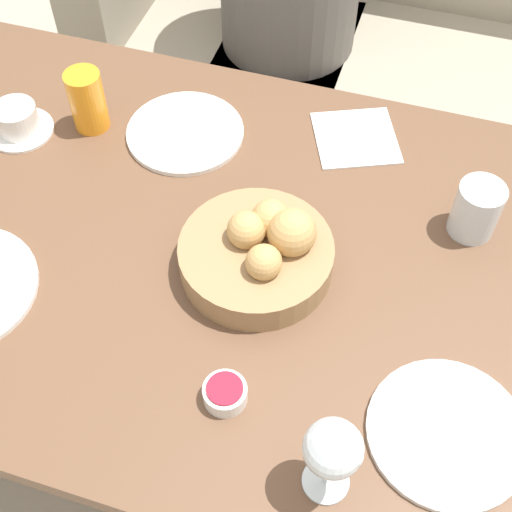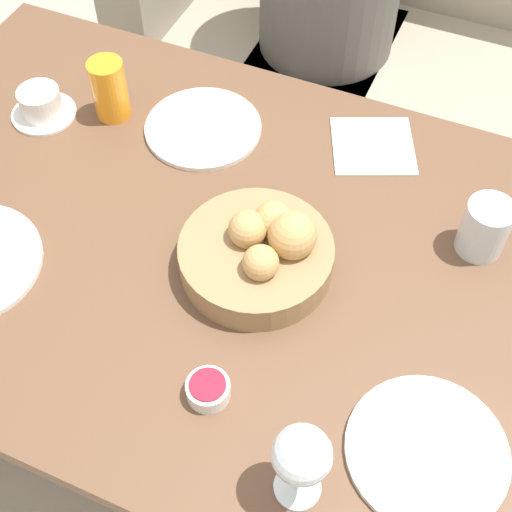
{
  "view_description": "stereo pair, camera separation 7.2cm",
  "coord_description": "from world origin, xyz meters",
  "px_view_note": "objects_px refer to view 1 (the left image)",
  "views": [
    {
      "loc": [
        0.24,
        -0.67,
        1.65
      ],
      "look_at": [
        0.04,
        -0.02,
        0.73
      ],
      "focal_mm": 50.0,
      "sensor_mm": 36.0,
      "label": 1
    },
    {
      "loc": [
        0.31,
        -0.64,
        1.65
      ],
      "look_at": [
        0.04,
        -0.02,
        0.73
      ],
      "focal_mm": 50.0,
      "sensor_mm": 36.0,
      "label": 2
    }
  ],
  "objects_px": {
    "plate_far_center": "(185,132)",
    "coffee_cup": "(18,121)",
    "wine_glass": "(333,450)",
    "jam_bowl_berry": "(225,393)",
    "couch": "(419,64)",
    "seated_person": "(288,22)",
    "napkin": "(356,138)",
    "juice_glass": "(87,100)",
    "plate_near_right": "(447,433)",
    "bread_basket": "(260,251)",
    "water_tumbler": "(476,210)"
  },
  "relations": [
    {
      "from": "plate_far_center",
      "to": "coffee_cup",
      "type": "height_order",
      "value": "coffee_cup"
    },
    {
      "from": "wine_glass",
      "to": "jam_bowl_berry",
      "type": "relative_size",
      "value": 2.43
    },
    {
      "from": "couch",
      "to": "seated_person",
      "type": "distance_m",
      "value": 0.43
    },
    {
      "from": "coffee_cup",
      "to": "napkin",
      "type": "bearing_deg",
      "value": 15.39
    },
    {
      "from": "seated_person",
      "to": "wine_glass",
      "type": "height_order",
      "value": "seated_person"
    },
    {
      "from": "plate_far_center",
      "to": "coffee_cup",
      "type": "bearing_deg",
      "value": -164.4
    },
    {
      "from": "juice_glass",
      "to": "coffee_cup",
      "type": "height_order",
      "value": "juice_glass"
    },
    {
      "from": "jam_bowl_berry",
      "to": "napkin",
      "type": "bearing_deg",
      "value": 83.65
    },
    {
      "from": "couch",
      "to": "seated_person",
      "type": "bearing_deg",
      "value": -156.76
    },
    {
      "from": "plate_near_right",
      "to": "plate_far_center",
      "type": "bearing_deg",
      "value": 141.03
    },
    {
      "from": "bread_basket",
      "to": "napkin",
      "type": "height_order",
      "value": "bread_basket"
    },
    {
      "from": "juice_glass",
      "to": "water_tumbler",
      "type": "distance_m",
      "value": 0.72
    },
    {
      "from": "plate_near_right",
      "to": "bread_basket",
      "type": "bearing_deg",
      "value": 149.01
    },
    {
      "from": "seated_person",
      "to": "wine_glass",
      "type": "xyz_separation_m",
      "value": [
        0.4,
        -1.26,
        0.33
      ]
    },
    {
      "from": "seated_person",
      "to": "napkin",
      "type": "distance_m",
      "value": 0.71
    },
    {
      "from": "couch",
      "to": "seated_person",
      "type": "height_order",
      "value": "seated_person"
    },
    {
      "from": "seated_person",
      "to": "wine_glass",
      "type": "relative_size",
      "value": 7.45
    },
    {
      "from": "water_tumbler",
      "to": "bread_basket",
      "type": "bearing_deg",
      "value": -150.39
    },
    {
      "from": "plate_near_right",
      "to": "couch",
      "type": "bearing_deg",
      "value": 98.04
    },
    {
      "from": "couch",
      "to": "wine_glass",
      "type": "xyz_separation_m",
      "value": [
        0.04,
        -1.41,
        0.5
      ]
    },
    {
      "from": "seated_person",
      "to": "jam_bowl_berry",
      "type": "bearing_deg",
      "value": -79.01
    },
    {
      "from": "plate_near_right",
      "to": "water_tumbler",
      "type": "distance_m",
      "value": 0.38
    },
    {
      "from": "seated_person",
      "to": "juice_glass",
      "type": "bearing_deg",
      "value": -105.13
    },
    {
      "from": "wine_glass",
      "to": "plate_far_center",
      "type": "bearing_deg",
      "value": 126.1
    },
    {
      "from": "couch",
      "to": "juice_glass",
      "type": "xyz_separation_m",
      "value": [
        -0.55,
        -0.87,
        0.45
      ]
    },
    {
      "from": "bread_basket",
      "to": "water_tumbler",
      "type": "height_order",
      "value": "bread_basket"
    },
    {
      "from": "water_tumbler",
      "to": "coffee_cup",
      "type": "distance_m",
      "value": 0.84
    },
    {
      "from": "bread_basket",
      "to": "plate_far_center",
      "type": "relative_size",
      "value": 1.12
    },
    {
      "from": "bread_basket",
      "to": "wine_glass",
      "type": "bearing_deg",
      "value": -59.19
    },
    {
      "from": "juice_glass",
      "to": "coffee_cup",
      "type": "bearing_deg",
      "value": -155.05
    },
    {
      "from": "plate_near_right",
      "to": "water_tumbler",
      "type": "height_order",
      "value": "water_tumbler"
    },
    {
      "from": "bread_basket",
      "to": "juice_glass",
      "type": "bearing_deg",
      "value": 150.91
    },
    {
      "from": "plate_far_center",
      "to": "water_tumbler",
      "type": "relative_size",
      "value": 2.23
    },
    {
      "from": "coffee_cup",
      "to": "jam_bowl_berry",
      "type": "distance_m",
      "value": 0.68
    },
    {
      "from": "couch",
      "to": "bread_basket",
      "type": "relative_size",
      "value": 7.37
    },
    {
      "from": "seated_person",
      "to": "plate_far_center",
      "type": "distance_m",
      "value": 0.73
    },
    {
      "from": "seated_person",
      "to": "plate_near_right",
      "type": "distance_m",
      "value": 1.29
    },
    {
      "from": "bread_basket",
      "to": "water_tumbler",
      "type": "xyz_separation_m",
      "value": [
        0.32,
        0.18,
        0.01
      ]
    },
    {
      "from": "bread_basket",
      "to": "plate_near_right",
      "type": "height_order",
      "value": "bread_basket"
    },
    {
      "from": "wine_glass",
      "to": "jam_bowl_berry",
      "type": "height_order",
      "value": "wine_glass"
    },
    {
      "from": "wine_glass",
      "to": "seated_person",
      "type": "bearing_deg",
      "value": 107.48
    },
    {
      "from": "plate_far_center",
      "to": "coffee_cup",
      "type": "relative_size",
      "value": 1.78
    },
    {
      "from": "bread_basket",
      "to": "juice_glass",
      "type": "height_order",
      "value": "juice_glass"
    },
    {
      "from": "couch",
      "to": "seated_person",
      "type": "relative_size",
      "value": 1.58
    },
    {
      "from": "plate_near_right",
      "to": "jam_bowl_berry",
      "type": "distance_m",
      "value": 0.31
    },
    {
      "from": "couch",
      "to": "bread_basket",
      "type": "xyz_separation_m",
      "value": [
        -0.15,
        -1.1,
        0.43
      ]
    },
    {
      "from": "bread_basket",
      "to": "juice_glass",
      "type": "xyz_separation_m",
      "value": [
        -0.4,
        0.22,
        0.02
      ]
    },
    {
      "from": "water_tumbler",
      "to": "napkin",
      "type": "xyz_separation_m",
      "value": [
        -0.23,
        0.16,
        -0.05
      ]
    },
    {
      "from": "coffee_cup",
      "to": "plate_near_right",
      "type": "bearing_deg",
      "value": -23.14
    },
    {
      "from": "bread_basket",
      "to": "coffee_cup",
      "type": "xyz_separation_m",
      "value": [
        -0.53,
        0.17,
        -0.01
      ]
    }
  ]
}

